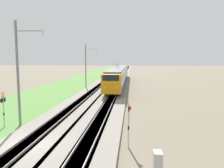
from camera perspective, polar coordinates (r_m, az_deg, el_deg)
ground_plane at (r=16.50m, az=-21.49°, el=-15.35°), size 400.00×400.00×0.00m
ballast_main at (r=64.29m, az=-1.11°, el=1.23°), size 240.00×4.40×0.30m
ballast_adjacent at (r=63.97m, az=2.53°, el=1.19°), size 240.00×4.40×0.30m
track_main at (r=64.29m, az=-1.11°, el=1.23°), size 240.00×1.57×0.45m
track_adjacent at (r=63.97m, az=2.53°, el=1.20°), size 240.00×1.57×0.45m
grass_verge at (r=65.48m, az=-7.34°, el=1.19°), size 240.00×11.58×0.12m
passenger_train at (r=52.84m, az=1.97°, el=2.57°), size 43.17×3.01×5.18m
crossing_signal_far at (r=14.90m, az=4.43°, el=-8.68°), size 0.70×0.23×3.47m
crossing_signal_aux at (r=21.19m, az=-26.54°, el=-5.23°), size 0.70×0.23×3.23m
catenary_mast_near at (r=20.74m, az=-23.26°, el=2.61°), size 0.22×2.56×9.32m
catenary_mast_mid at (r=47.33m, az=-6.83°, el=4.82°), size 0.22×2.56×9.10m
equipment_cabinet at (r=12.10m, az=11.84°, el=-19.86°), size 0.64×0.45×1.33m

